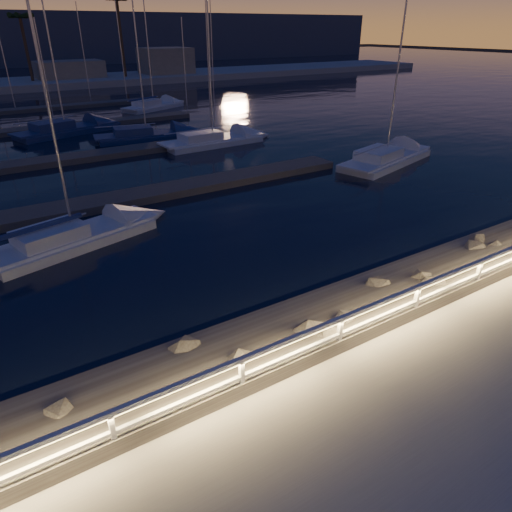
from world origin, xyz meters
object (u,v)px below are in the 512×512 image
(sailboat_d, at_px, (385,158))
(sailboat_k, at_px, (152,106))
(sailboat_c, at_px, (69,237))
(sailboat_l, at_px, (144,135))
(sailboat_g, at_px, (63,129))
(guard_rail, at_px, (392,304))
(sailboat_h, at_px, (210,140))

(sailboat_d, relative_size, sailboat_k, 1.10)
(sailboat_c, distance_m, sailboat_l, 20.31)
(sailboat_d, height_order, sailboat_g, sailboat_g)
(guard_rail, relative_size, sailboat_h, 3.09)
(sailboat_g, relative_size, sailboat_k, 1.11)
(sailboat_c, xyz_separation_m, sailboat_h, (13.51, 13.14, 0.02))
(sailboat_d, bearing_deg, sailboat_k, 84.09)
(guard_rail, relative_size, sailboat_c, 3.53)
(sailboat_h, distance_m, sailboat_k, 19.10)
(sailboat_h, xyz_separation_m, sailboat_k, (2.54, 18.93, 0.00))
(guard_rail, bearing_deg, sailboat_d, 43.51)
(sailboat_c, distance_m, sailboat_h, 18.85)
(sailboat_c, height_order, sailboat_h, sailboat_h)
(sailboat_d, bearing_deg, sailboat_g, 111.94)
(sailboat_h, height_order, sailboat_l, sailboat_h)
(sailboat_k, relative_size, sailboat_l, 0.97)
(sailboat_h, distance_m, sailboat_l, 5.94)
(sailboat_d, distance_m, sailboat_l, 19.33)
(sailboat_c, bearing_deg, sailboat_k, 48.32)
(guard_rail, bearing_deg, sailboat_l, 83.18)
(sailboat_k, distance_m, sailboat_l, 15.59)
(sailboat_g, height_order, sailboat_h, sailboat_g)
(sailboat_g, relative_size, sailboat_l, 1.08)
(guard_rail, bearing_deg, sailboat_g, 92.54)
(guard_rail, distance_m, sailboat_g, 35.47)
(sailboat_c, bearing_deg, sailboat_d, -9.74)
(sailboat_g, height_order, sailboat_k, sailboat_g)
(guard_rail, relative_size, sailboat_d, 2.97)
(sailboat_d, height_order, sailboat_h, sailboat_d)
(sailboat_c, relative_size, sailboat_k, 0.93)
(sailboat_c, height_order, sailboat_l, sailboat_l)
(sailboat_d, xyz_separation_m, sailboat_h, (-7.39, 11.19, -0.01))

